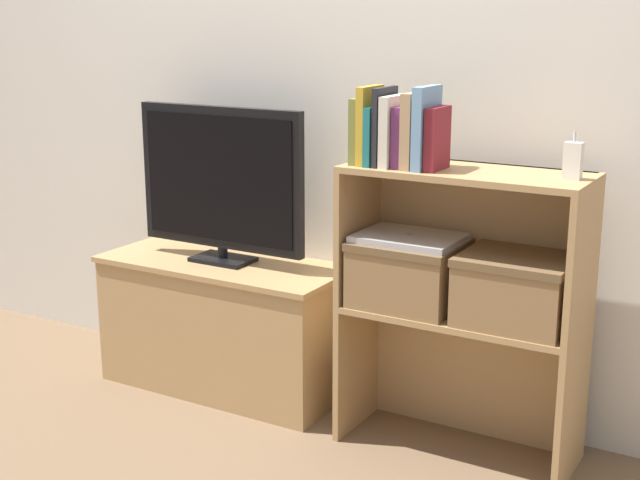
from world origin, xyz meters
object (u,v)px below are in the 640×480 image
tv (221,181)px  book_tan (414,130)px  book_mustard (370,125)px  book_ivory (394,131)px  book_olive (361,131)px  storage_basket_left (409,270)px  book_skyblue (426,128)px  book_maroon (437,139)px  book_charcoal (385,127)px  book_plum (404,137)px  tv_stand (225,324)px  baby_monitor (573,161)px  storage_basket_right (517,287)px  book_teal (377,135)px  laptop (409,238)px

tv → book_tan: bearing=-6.1°
book_mustard → book_ivory: bearing=-0.0°
book_olive → storage_basket_left: bearing=14.2°
book_ivory → book_skyblue: (0.11, 0.00, 0.02)m
book_ivory → book_maroon: (0.14, 0.00, -0.01)m
book_charcoal → book_plum: size_ratio=1.29×
tv_stand → storage_basket_left: 0.84m
tv_stand → book_plum: book_plum is taller
baby_monitor → storage_basket_right: bearing=-173.7°
book_teal → baby_monitor: (0.59, 0.05, -0.04)m
book_olive → book_mustard: 0.03m
book_skyblue → book_maroon: 0.05m
book_maroon → book_charcoal: bearing=-180.0°
book_ivory → book_skyblue: 0.11m
tv_stand → book_tan: book_tan is taller
book_tan → storage_basket_right: 0.56m
tv_stand → book_maroon: size_ratio=4.93×
book_maroon → baby_monitor: (0.39, 0.05, -0.04)m
storage_basket_left → laptop: (0.00, -0.00, 0.11)m
laptop → book_mustard: bearing=-162.7°
tv → laptop: tv is taller
tv_stand → book_maroon: book_maroon is taller
baby_monitor → tv_stand: bearing=178.5°
book_teal → baby_monitor: book_teal is taller
book_ivory → baby_monitor: 0.54m
laptop → baby_monitor: bearing=1.8°
book_plum → laptop: (0.01, 0.04, -0.32)m
storage_basket_left → storage_basket_right: (0.35, 0.00, 0.00)m
book_mustard → storage_basket_right: (0.48, 0.04, -0.46)m
book_charcoal → storage_basket_left: (0.08, 0.04, -0.45)m
book_mustard → book_teal: size_ratio=1.33×
book_olive → book_maroon: book_olive is taller
baby_monitor → book_tan: bearing=-173.4°
book_plum → storage_basket_left: (0.01, 0.04, -0.43)m
tv_stand → book_mustard: book_mustard is taller
book_ivory → baby_monitor: size_ratio=1.60×
tv → storage_basket_right: bearing=-2.3°
book_mustard → book_tan: 0.15m
tv_stand → book_ivory: 1.07m
tv_stand → book_mustard: bearing=-7.7°
book_plum → book_skyblue: (0.07, 0.00, 0.03)m
tv_stand → book_charcoal: book_charcoal is taller
book_olive → book_plum: 0.14m
book_charcoal → laptop: (0.08, 0.04, -0.35)m
book_mustard → tv: bearing=172.5°
book_mustard → baby_monitor: book_mustard is taller
tv → storage_basket_right: 1.14m
book_teal → book_maroon: size_ratio=0.96×
book_plum → book_skyblue: book_skyblue is taller
book_olive → book_skyblue: 0.22m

